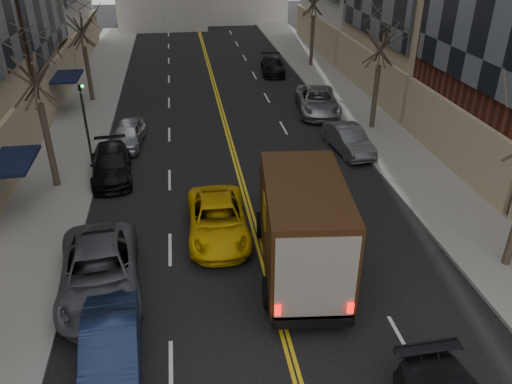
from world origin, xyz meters
TOP-DOWN VIEW (x-y plane):
  - sidewalk_left at (-9.00, 27.00)m, footprint 4.00×66.00m
  - sidewalk_right at (9.00, 27.00)m, footprint 4.00×66.00m
  - tree_lf_mid at (-8.80, 20.00)m, footprint 3.20×3.20m
  - tree_lf_far at (-8.80, 33.00)m, footprint 3.20×3.20m
  - tree_rt_mid at (8.80, 25.00)m, footprint 3.20×3.20m
  - traffic_signal at (-7.39, 22.00)m, footprint 0.29×0.26m
  - ups_truck at (1.20, 12.00)m, footprint 3.44×7.23m
  - taxi at (-1.54, 14.76)m, footprint 2.46×5.18m
  - pedestrian at (1.07, 16.29)m, footprint 0.50×0.65m
  - parked_lf_b at (-5.10, 8.35)m, footprint 1.81×4.56m
  - parked_lf_c at (-5.82, 11.89)m, footprint 3.19×5.95m
  - parked_lf_d at (-6.30, 20.79)m, footprint 2.34×4.84m
  - parked_lf_e at (-5.75, 24.66)m, footprint 2.02×4.14m
  - parked_rt_a at (6.30, 21.98)m, footprint 1.97×4.40m
  - parked_rt_b at (6.30, 28.50)m, footprint 3.29×5.85m
  - parked_rt_c at (5.10, 38.33)m, footprint 2.25×4.62m

SIDE VIEW (x-z plane):
  - sidewalk_left at x=-9.00m, z-range 0.00..0.15m
  - sidewalk_right at x=9.00m, z-range 0.00..0.15m
  - parked_rt_c at x=5.10m, z-range 0.00..1.29m
  - parked_lf_d at x=-6.30m, z-range 0.00..1.36m
  - parked_lf_e at x=-5.75m, z-range 0.00..1.36m
  - parked_rt_a at x=6.30m, z-range 0.00..1.40m
  - taxi at x=-1.54m, z-range 0.00..1.43m
  - parked_lf_b at x=-5.10m, z-range 0.00..1.48m
  - parked_rt_b at x=6.30m, z-range 0.00..1.54m
  - pedestrian at x=1.07m, z-range 0.00..1.58m
  - parked_lf_c at x=-5.82m, z-range 0.00..1.59m
  - ups_truck at x=1.20m, z-range 0.01..3.84m
  - traffic_signal at x=-7.39m, z-range 0.47..5.17m
  - tree_lf_far at x=-8.80m, z-range 1.97..10.08m
  - tree_rt_mid at x=8.80m, z-range 2.01..10.33m
  - tree_lf_mid at x=-8.80m, z-range 2.14..11.05m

